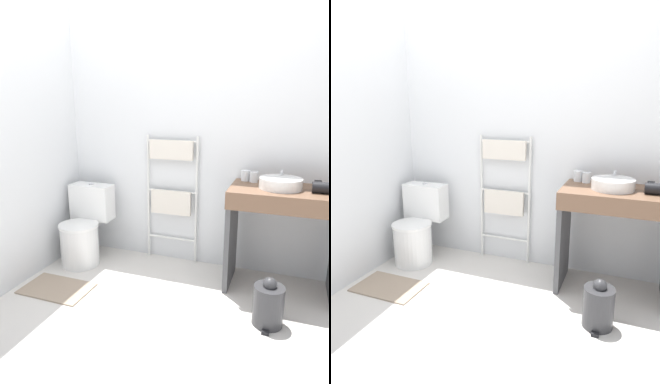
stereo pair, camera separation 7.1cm
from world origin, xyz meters
The scene contains 13 objects.
ground_plane centered at (0.00, 0.00, 0.00)m, with size 12.00×12.00×0.00m, color silver.
wall_back centered at (0.00, 1.28, 1.23)m, with size 2.73×0.12×2.47m, color silver.
wall_side centered at (-1.30, 0.61, 1.23)m, with size 0.12×1.83×2.47m, color silver.
toilet centered at (-0.98, 0.87, 0.32)m, with size 0.41×0.53×0.74m.
towel_radiator centered at (-0.20, 1.17, 0.77)m, with size 0.51×0.06×1.21m.
vanity_counter centered at (0.82, 0.94, 0.57)m, with size 0.84×0.53×0.86m.
sink_basin centered at (0.77, 0.94, 0.90)m, with size 0.32×0.32×0.08m.
faucet centered at (0.77, 1.11, 0.93)m, with size 0.02×0.10×0.11m.
cup_near_wall centered at (0.48, 1.13, 0.90)m, with size 0.07×0.07×0.09m.
cup_near_edge centered at (0.56, 1.11, 0.90)m, with size 0.07×0.07×0.09m.
hair_dryer centered at (1.09, 0.90, 0.90)m, with size 0.21×0.18×0.08m.
trash_bin centered at (0.77, 0.43, 0.15)m, with size 0.21×0.24×0.35m.
bath_mat centered at (-0.90, 0.31, 0.01)m, with size 0.56×0.36×0.01m, color gray.
Camera 2 is at (0.90, -1.75, 1.48)m, focal length 32.00 mm.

